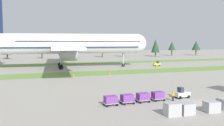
# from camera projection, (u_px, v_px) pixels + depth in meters

# --- Properties ---
(ground_plane) EXTENTS (400.00, 400.00, 0.00)m
(ground_plane) POSITION_uv_depth(u_px,v_px,m) (201.00, 104.00, 42.50)
(ground_plane) COLOR gray
(grass_strip_near) EXTENTS (320.00, 11.58, 0.01)m
(grass_strip_near) POSITION_uv_depth(u_px,v_px,m) (113.00, 72.00, 83.69)
(grass_strip_near) COLOR olive
(grass_strip_near) RESTS_ON ground
(grass_strip_far) EXTENTS (320.00, 11.58, 0.01)m
(grass_strip_far) POSITION_uv_depth(u_px,v_px,m) (87.00, 63.00, 116.85)
(grass_strip_far) COLOR olive
(grass_strip_far) RESTS_ON ground
(airliner) EXTENTS (60.56, 75.08, 25.02)m
(airliner) POSITION_uv_depth(u_px,v_px,m) (67.00, 44.00, 95.94)
(airliner) COLOR white
(airliner) RESTS_ON ground
(baggage_tug) EXTENTS (2.69, 1.50, 1.97)m
(baggage_tug) POSITION_uv_depth(u_px,v_px,m) (182.00, 94.00, 46.68)
(baggage_tug) COLOR silver
(baggage_tug) RESTS_ON ground
(cargo_dolly_lead) EXTENTS (2.31, 1.67, 1.55)m
(cargo_dolly_lead) POSITION_uv_depth(u_px,v_px,m) (158.00, 95.00, 44.70)
(cargo_dolly_lead) COLOR #A3A3A8
(cargo_dolly_lead) RESTS_ON ground
(cargo_dolly_second) EXTENTS (2.31, 1.67, 1.55)m
(cargo_dolly_second) POSITION_uv_depth(u_px,v_px,m) (143.00, 97.00, 43.56)
(cargo_dolly_second) COLOR #A3A3A8
(cargo_dolly_second) RESTS_ON ground
(cargo_dolly_third) EXTENTS (2.31, 1.67, 1.55)m
(cargo_dolly_third) POSITION_uv_depth(u_px,v_px,m) (127.00, 98.00, 42.42)
(cargo_dolly_third) COLOR #A3A3A8
(cargo_dolly_third) RESTS_ON ground
(cargo_dolly_fourth) EXTENTS (2.31, 1.67, 1.55)m
(cargo_dolly_fourth) POSITION_uv_depth(u_px,v_px,m) (111.00, 100.00, 41.29)
(cargo_dolly_fourth) COLOR #A3A3A8
(cargo_dolly_fourth) RESTS_ON ground
(pushback_tractor) EXTENTS (2.73, 1.57, 1.97)m
(pushback_tractor) POSITION_uv_depth(u_px,v_px,m) (157.00, 64.00, 104.23)
(pushback_tractor) COLOR yellow
(pushback_tractor) RESTS_ON ground
(ground_crew_marshaller) EXTENTS (0.55, 0.36, 1.74)m
(ground_crew_marshaller) POSITION_uv_depth(u_px,v_px,m) (173.00, 95.00, 44.56)
(ground_crew_marshaller) COLOR black
(ground_crew_marshaller) RESTS_ON ground
(uld_container_0) EXTENTS (2.11, 1.74, 1.59)m
(uld_container_0) POSITION_uv_depth(u_px,v_px,m) (186.00, 109.00, 36.43)
(uld_container_0) COLOR #A3A3A8
(uld_container_0) RESTS_ON ground
(uld_container_1) EXTENTS (2.07, 1.69, 1.55)m
(uld_container_1) POSITION_uv_depth(u_px,v_px,m) (212.00, 107.00, 37.63)
(uld_container_1) COLOR #A3A3A8
(uld_container_1) RESTS_ON ground
(uld_container_2) EXTENTS (2.04, 1.65, 1.78)m
(uld_container_2) POSITION_uv_depth(u_px,v_px,m) (172.00, 109.00, 35.77)
(uld_container_2) COLOR #A3A3A8
(uld_container_2) RESTS_ON ground
(taxiway_marker_0) EXTENTS (0.44, 0.44, 0.60)m
(taxiway_marker_0) POSITION_uv_depth(u_px,v_px,m) (74.00, 75.00, 75.07)
(taxiway_marker_0) COLOR orange
(taxiway_marker_0) RESTS_ON ground
(taxiway_marker_1) EXTENTS (0.44, 0.44, 0.66)m
(taxiway_marker_1) POSITION_uv_depth(u_px,v_px,m) (109.00, 73.00, 80.42)
(taxiway_marker_1) COLOR orange
(taxiway_marker_1) RESTS_ON ground
(taxiway_marker_2) EXTENTS (0.44, 0.44, 0.48)m
(taxiway_marker_2) POSITION_uv_depth(u_px,v_px,m) (110.00, 75.00, 76.28)
(taxiway_marker_2) COLOR orange
(taxiway_marker_2) RESTS_ON ground
(distant_tree_line) EXTENTS (173.10, 9.75, 11.05)m
(distant_tree_line) POSITION_uv_depth(u_px,v_px,m) (73.00, 47.00, 150.59)
(distant_tree_line) COLOR #4C3823
(distant_tree_line) RESTS_ON ground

